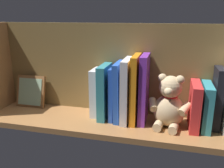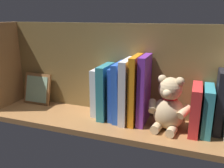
# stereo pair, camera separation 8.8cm
# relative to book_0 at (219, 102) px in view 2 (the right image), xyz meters

# --- Properties ---
(ground_plane) EXTENTS (1.04, 0.25, 0.02)m
(ground_plane) POSITION_rel_book_0_xyz_m (0.37, 0.04, -0.12)
(ground_plane) COLOR #9E6B3D
(shelf_back_panel) EXTENTS (1.04, 0.02, 0.36)m
(shelf_back_panel) POSITION_rel_book_0_xyz_m (0.37, -0.06, 0.07)
(shelf_back_panel) COLOR olive
(shelf_back_panel) RESTS_ON ground_plane
(shelf_side_divider) EXTENTS (0.02, 0.19, 0.36)m
(shelf_side_divider) POSITION_rel_book_0_xyz_m (0.88, 0.04, 0.07)
(shelf_side_divider) COLOR #9E6B3D
(shelf_side_divider) RESTS_ON ground_plane
(book_0) EXTENTS (0.03, 0.10, 0.22)m
(book_0) POSITION_rel_book_0_xyz_m (0.00, 0.00, 0.00)
(book_0) COLOR black
(book_0) RESTS_ON ground_plane
(book_1) EXTENTS (0.03, 0.13, 0.16)m
(book_1) POSITION_rel_book_0_xyz_m (0.04, 0.02, -0.03)
(book_1) COLOR teal
(book_1) RESTS_ON ground_plane
(book_2) EXTENTS (0.03, 0.14, 0.16)m
(book_2) POSITION_rel_book_0_xyz_m (0.07, 0.02, -0.03)
(book_2) COLOR red
(book_2) RESTS_ON ground_plane
(teddy_bear) EXTENTS (0.16, 0.14, 0.19)m
(teddy_bear) POSITION_rel_book_0_xyz_m (0.16, 0.03, -0.02)
(teddy_bear) COLOR #D1B284
(teddy_bear) RESTS_ON ground_plane
(book_3) EXTENTS (0.03, 0.13, 0.26)m
(book_3) POSITION_rel_book_0_xyz_m (0.26, 0.01, 0.02)
(book_3) COLOR purple
(book_3) RESTS_ON ground_plane
(book_4) EXTENTS (0.02, 0.13, 0.25)m
(book_4) POSITION_rel_book_0_xyz_m (0.29, 0.02, 0.02)
(book_4) COLOR orange
(book_4) RESTS_ON ground_plane
(book_5) EXTENTS (0.03, 0.14, 0.24)m
(book_5) POSITION_rel_book_0_xyz_m (0.32, 0.02, 0.01)
(book_5) COLOR silver
(book_5) RESTS_ON ground_plane
(book_6) EXTENTS (0.03, 0.13, 0.22)m
(book_6) POSITION_rel_book_0_xyz_m (0.35, 0.01, 0.00)
(book_6) COLOR blue
(book_6) RESTS_ON ground_plane
(book_7) EXTENTS (0.02, 0.12, 0.21)m
(book_7) POSITION_rel_book_0_xyz_m (0.38, 0.01, -0.01)
(book_7) COLOR blue
(book_7) RESTS_ON ground_plane
(book_8) EXTENTS (0.03, 0.13, 0.21)m
(book_8) POSITION_rel_book_0_xyz_m (0.41, 0.01, -0.00)
(book_8) COLOR teal
(book_8) RESTS_ON ground_plane
(book_9) EXTENTS (0.03, 0.10, 0.19)m
(book_9) POSITION_rel_book_0_xyz_m (0.45, -0.00, -0.01)
(book_9) COLOR silver
(book_9) RESTS_ON ground_plane
(picture_frame_leaning) EXTENTS (0.13, 0.05, 0.14)m
(picture_frame_leaning) POSITION_rel_book_0_xyz_m (0.76, -0.02, -0.04)
(picture_frame_leaning) COLOR brown
(picture_frame_leaning) RESTS_ON ground_plane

